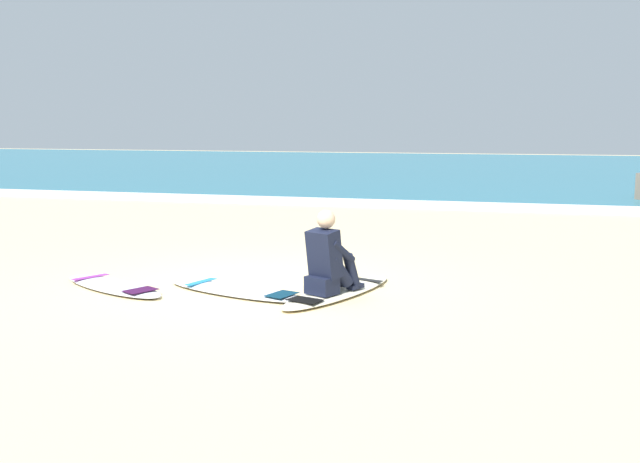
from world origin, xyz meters
name	(u,v)px	position (x,y,z in m)	size (l,w,h in m)	color
ground_plane	(253,287)	(0.00, 0.00, 0.00)	(80.00, 80.00, 0.00)	beige
sea	(445,169)	(0.00, 22.84, 0.05)	(80.00, 28.00, 0.10)	teal
breaking_foam	(386,204)	(0.00, 9.14, 0.06)	(80.00, 0.90, 0.11)	white
surfboard_main	(338,292)	(1.10, -0.11, 0.04)	(1.18, 2.19, 0.08)	#EFE5C6
surfer_seated	(329,261)	(1.04, -0.33, 0.44)	(0.60, 0.77, 0.95)	black
surfboard_spare_near	(237,290)	(-0.06, -0.37, 0.04)	(2.08, 1.11, 0.08)	silver
surfboard_spare_far	(113,286)	(-1.60, -0.53, 0.04)	(1.85, 1.29, 0.08)	silver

